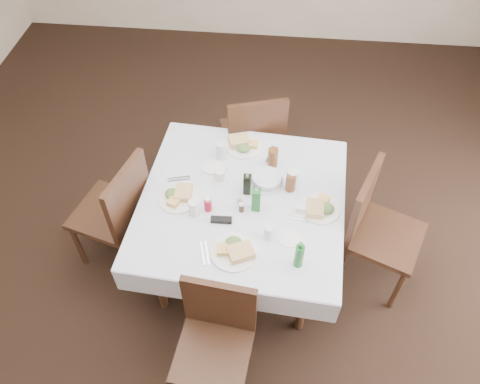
{
  "coord_description": "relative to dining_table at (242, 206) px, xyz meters",
  "views": [
    {
      "loc": [
        0.37,
        -2.01,
        3.28
      ],
      "look_at": [
        0.16,
        0.1,
        0.8
      ],
      "focal_mm": 35.0,
      "sensor_mm": 36.0,
      "label": 1
    }
  ],
  "objects": [
    {
      "name": "meal_south",
      "position": [
        -0.0,
        -0.45,
        0.1
      ],
      "size": [
        0.3,
        0.3,
        0.07
      ],
      "color": "white",
      "rests_on": "dining_table"
    },
    {
      "name": "pepper_shaker",
      "position": [
        0.01,
        -0.11,
        0.11
      ],
      "size": [
        0.03,
        0.03,
        0.08
      ],
      "color": "#3A271C",
      "rests_on": "dining_table"
    },
    {
      "name": "chair_north",
      "position": [
        0.02,
        0.86,
        -0.11
      ],
      "size": [
        0.6,
        0.6,
        1.02
      ],
      "color": "black",
      "rests_on": "ground"
    },
    {
      "name": "oil_cruet_green",
      "position": [
        0.1,
        -0.07,
        0.18
      ],
      "size": [
        0.06,
        0.06,
        0.24
      ],
      "color": "#1A6825",
      "rests_on": "dining_table"
    },
    {
      "name": "sugar_caddy",
      "position": [
        0.42,
        -0.07,
        0.1
      ],
      "size": [
        0.09,
        0.06,
        0.04
      ],
      "color": "white",
      "rests_on": "dining_table"
    },
    {
      "name": "ground_plane",
      "position": [
        -0.17,
        -0.08,
        -0.69
      ],
      "size": [
        7.0,
        7.0,
        0.0
      ],
      "primitive_type": "plane",
      "color": "black"
    },
    {
      "name": "coffee_mug",
      "position": [
        -0.18,
        0.17,
        0.12
      ],
      "size": [
        0.13,
        0.13,
        0.1
      ],
      "color": "white",
      "rests_on": "dining_table"
    },
    {
      "name": "ketchup_bottle",
      "position": [
        -0.22,
        -0.12,
        0.13
      ],
      "size": [
        0.05,
        0.05,
        0.12
      ],
      "color": "#AB1429",
      "rests_on": "dining_table"
    },
    {
      "name": "meal_north",
      "position": [
        -0.04,
        0.52,
        0.1
      ],
      "size": [
        0.29,
        0.29,
        0.06
      ],
      "color": "white",
      "rests_on": "dining_table"
    },
    {
      "name": "water_e",
      "position": [
        0.34,
        0.16,
        0.15
      ],
      "size": [
        0.08,
        0.08,
        0.15
      ],
      "color": "silver",
      "rests_on": "dining_table"
    },
    {
      "name": "side_plate_b",
      "position": [
        0.34,
        -0.31,
        0.08
      ],
      "size": [
        0.14,
        0.14,
        0.01
      ],
      "color": "white",
      "rests_on": "dining_table"
    },
    {
      "name": "iced_tea_a",
      "position": [
        0.19,
        0.35,
        0.15
      ],
      "size": [
        0.08,
        0.08,
        0.16
      ],
      "color": "brown",
      "rests_on": "dining_table"
    },
    {
      "name": "meal_west",
      "position": [
        -0.44,
        -0.04,
        0.1
      ],
      "size": [
        0.28,
        0.28,
        0.06
      ],
      "color": "white",
      "rests_on": "dining_table"
    },
    {
      "name": "iced_tea_b",
      "position": [
        0.33,
        0.12,
        0.15
      ],
      "size": [
        0.07,
        0.07,
        0.15
      ],
      "color": "brown",
      "rests_on": "dining_table"
    },
    {
      "name": "chair_south",
      "position": [
        -0.07,
        -0.91,
        -0.14
      ],
      "size": [
        0.5,
        0.5,
        0.95
      ],
      "color": "black",
      "rests_on": "ground"
    },
    {
      "name": "side_plate_a",
      "position": [
        -0.26,
        0.28,
        0.08
      ],
      "size": [
        0.15,
        0.15,
        0.01
      ],
      "color": "white",
      "rests_on": "dining_table"
    },
    {
      "name": "water_n",
      "position": [
        -0.19,
        0.39,
        0.15
      ],
      "size": [
        0.08,
        0.08,
        0.14
      ],
      "color": "silver",
      "rests_on": "dining_table"
    },
    {
      "name": "salt_shaker",
      "position": [
        -0.01,
        -0.05,
        0.11
      ],
      "size": [
        0.03,
        0.03,
        0.08
      ],
      "color": "white",
      "rests_on": "dining_table"
    },
    {
      "name": "bread_basket",
      "position": [
        0.16,
        0.16,
        0.11
      ],
      "size": [
        0.23,
        0.23,
        0.08
      ],
      "color": "silver",
      "rests_on": "dining_table"
    },
    {
      "name": "room_shell",
      "position": [
        -0.17,
        -0.08,
        1.02
      ],
      "size": [
        6.04,
        7.04,
        2.8
      ],
      "color": "#C1AC93",
      "rests_on": "ground"
    },
    {
      "name": "cutlery_e",
      "position": [
        0.42,
        -0.13,
        0.08
      ],
      "size": [
        0.16,
        0.07,
        0.01
      ],
      "color": "silver",
      "rests_on": "dining_table"
    },
    {
      "name": "cutlery_w",
      "position": [
        -0.48,
        0.14,
        0.08
      ],
      "size": [
        0.17,
        0.08,
        0.01
      ],
      "color": "silver",
      "rests_on": "dining_table"
    },
    {
      "name": "oil_cruet_dark",
      "position": [
        0.03,
        0.06,
        0.17
      ],
      "size": [
        0.05,
        0.05,
        0.22
      ],
      "color": "black",
      "rests_on": "dining_table"
    },
    {
      "name": "cutlery_s",
      "position": [
        -0.19,
        -0.48,
        0.08
      ],
      "size": [
        0.09,
        0.19,
        0.01
      ],
      "color": "silver",
      "rests_on": "dining_table"
    },
    {
      "name": "cutlery_n",
      "position": [
        0.18,
        0.45,
        0.08
      ],
      "size": [
        0.09,
        0.19,
        0.01
      ],
      "color": "silver",
      "rests_on": "dining_table"
    },
    {
      "name": "sunglasses",
      "position": [
        -0.12,
        -0.21,
        0.09
      ],
      "size": [
        0.15,
        0.05,
        0.03
      ],
      "color": "black",
      "rests_on": "dining_table"
    },
    {
      "name": "water_s",
      "position": [
        0.2,
        -0.31,
        0.13
      ],
      "size": [
        0.06,
        0.06,
        0.12
      ],
      "color": "silver",
      "rests_on": "dining_table"
    },
    {
      "name": "chair_west",
      "position": [
        -0.91,
        -0.05,
        -0.1
      ],
      "size": [
        0.61,
        0.61,
        1.04
      ],
      "color": "black",
      "rests_on": "ground"
    },
    {
      "name": "water_w",
      "position": [
        -0.31,
        -0.17,
        0.14
      ],
      "size": [
        0.07,
        0.07,
        0.13
      ],
      "color": "silver",
      "rests_on": "dining_table"
    },
    {
      "name": "dining_table",
      "position": [
        0.0,
        0.0,
        0.0
      ],
      "size": [
        1.51,
        1.51,
        0.76
      ],
      "color": "black",
      "rests_on": "ground"
    },
    {
      "name": "chair_east",
      "position": [
        0.95,
        0.0,
        -0.09
      ],
      "size": [
        0.64,
        0.64,
        1.04
      ],
      "color": "black",
      "rests_on": "ground"
    },
    {
      "name": "green_bottle",
      "position": [
        0.4,
        -0.49,
        0.17
      ],
      "size": [
        0.06,
        0.06,
        0.22
      ],
      "color": "#1A6825",
      "rests_on": "dining_table"
    },
    {
      "name": "meal_east",
      "position": [
        0.54,
        -0.04,
        0.1
      ],
      "size": [
        0.28,
        0.28,
        0.06
      ],
      "color": "white",
      "rests_on": "dining_table"
    }
  ]
}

